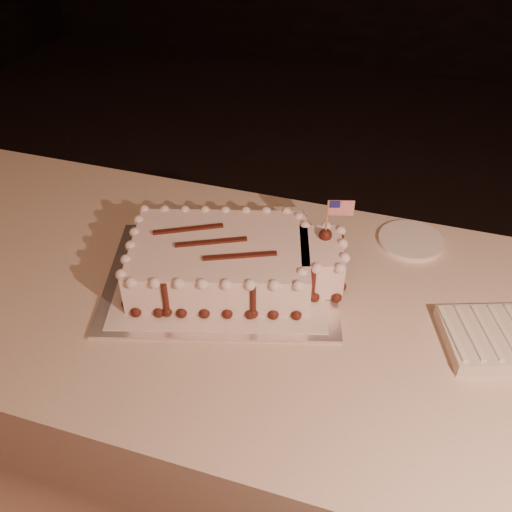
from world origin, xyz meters
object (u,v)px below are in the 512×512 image
(sheet_cake, at_px, (233,260))
(side_plate, at_px, (411,240))
(banquet_table, at_px, (346,432))
(napkin_stack, at_px, (502,338))
(cake_board, at_px, (221,278))

(sheet_cake, height_order, side_plate, sheet_cake)
(banquet_table, height_order, napkin_stack, napkin_stack)
(banquet_table, xyz_separation_m, sheet_cake, (-0.30, 0.05, 0.43))
(cake_board, relative_size, side_plate, 3.24)
(cake_board, relative_size, sheet_cake, 1.02)
(banquet_table, height_order, sheet_cake, sheet_cake)
(banquet_table, relative_size, cake_board, 4.80)
(sheet_cake, bearing_deg, napkin_stack, -2.37)
(banquet_table, height_order, side_plate, side_plate)
(banquet_table, height_order, cake_board, cake_board)
(cake_board, distance_m, napkin_stack, 0.58)
(sheet_cake, xyz_separation_m, side_plate, (0.36, 0.25, -0.05))
(cake_board, height_order, napkin_stack, napkin_stack)
(side_plate, bearing_deg, banquet_table, -101.50)
(side_plate, bearing_deg, napkin_stack, -54.30)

